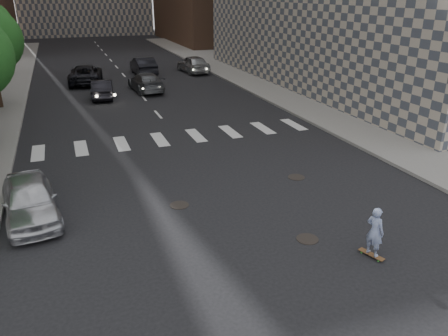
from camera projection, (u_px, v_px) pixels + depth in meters
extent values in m
plane|color=black|center=(242.00, 211.00, 15.59)|extent=(160.00, 160.00, 0.00)
cube|color=gray|center=(309.00, 81.00, 37.60)|extent=(13.00, 80.00, 0.15)
cube|color=black|center=(314.00, 72.00, 30.60)|extent=(0.30, 18.00, 4.00)
cylinder|color=black|center=(307.00, 239.00, 13.80)|extent=(0.70, 0.70, 0.02)
cylinder|color=black|center=(179.00, 205.00, 15.99)|extent=(0.70, 0.70, 0.02)
cylinder|color=black|center=(296.00, 177.00, 18.39)|extent=(0.70, 0.70, 0.02)
cube|color=brown|center=(371.00, 254.00, 12.88)|extent=(0.44, 0.83, 0.02)
cylinder|color=green|center=(378.00, 261.00, 12.65)|extent=(0.04, 0.06, 0.05)
cylinder|color=green|center=(381.00, 259.00, 12.73)|extent=(0.04, 0.06, 0.05)
cylinder|color=green|center=(361.00, 252.00, 13.07)|extent=(0.04, 0.06, 0.05)
cylinder|color=green|center=(364.00, 251.00, 13.15)|extent=(0.04, 0.06, 0.05)
imported|color=#8088BB|center=(375.00, 232.00, 12.59)|extent=(0.52, 0.64, 1.52)
cube|color=black|center=(378.00, 224.00, 12.65)|extent=(0.16, 0.27, 0.29)
imported|color=silver|center=(30.00, 200.00, 14.81)|extent=(2.19, 4.37, 1.43)
imported|color=black|center=(102.00, 89.00, 31.75)|extent=(1.92, 4.28, 1.36)
imported|color=#515458|center=(146.00, 82.00, 33.98)|extent=(2.33, 5.04, 1.43)
imported|color=black|center=(86.00, 74.00, 36.76)|extent=(3.22, 5.85, 1.55)
imported|color=#AEB2B6|center=(193.00, 64.00, 41.70)|extent=(2.37, 4.99, 1.65)
imported|color=black|center=(143.00, 66.00, 40.70)|extent=(1.84, 4.97, 1.62)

